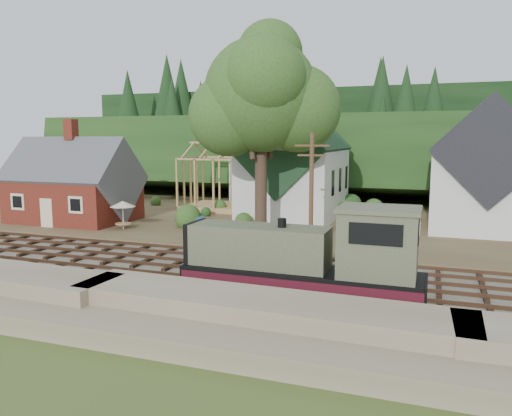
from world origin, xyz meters
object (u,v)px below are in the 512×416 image
(car_green, at_px, (81,210))
(locomotive, at_px, (310,260))
(patio_set, at_px, (123,205))
(car_blue, at_px, (200,221))

(car_green, bearing_deg, locomotive, -115.47)
(car_green, relative_size, patio_set, 1.52)
(locomotive, height_order, car_blue, locomotive)
(locomotive, bearing_deg, patio_set, 146.97)
(car_blue, bearing_deg, locomotive, -81.13)
(locomotive, relative_size, car_blue, 3.60)
(locomotive, distance_m, car_blue, 19.37)
(locomotive, relative_size, car_green, 3.21)
(locomotive, xyz_separation_m, patio_set, (-18.47, 12.01, 0.23))
(locomotive, bearing_deg, car_green, 147.76)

